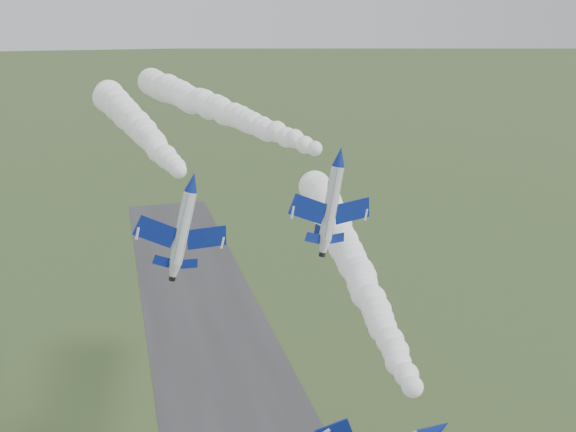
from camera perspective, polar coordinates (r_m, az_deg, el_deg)
The scene contains 6 objects.
jet_lead at distance 50.28m, azimuth 13.07°, elevation -18.15°, with size 6.51×13.39×9.25m.
smoke_trail_jet_lead at distance 76.94m, azimuth 5.45°, elevation -3.42°, with size 5.08×57.35×5.08m, color white, non-canonical shape.
jet_pair_left at distance 66.66m, azimuth -8.46°, elevation 3.00°, with size 9.76×11.93×3.61m.
smoke_trail_jet_pair_left at distance 94.64m, azimuth -13.39°, elevation 7.95°, with size 5.18×53.74×5.18m, color white, non-canonical shape.
jet_pair_right at distance 70.78m, azimuth 4.67°, elevation 5.28°, with size 10.57×12.59×3.49m.
smoke_trail_jet_pair_right at distance 103.50m, azimuth -6.76°, elevation 9.62°, with size 5.46×68.99×5.46m, color white, non-canonical shape.
Camera 1 is at (-15.04, -40.70, 60.04)m, focal length 40.00 mm.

